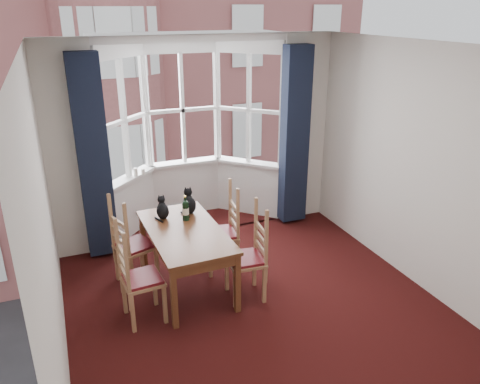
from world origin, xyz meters
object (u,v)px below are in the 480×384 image
dining_table (185,237)px  cat_right (189,203)px  chair_left_near (134,282)px  chair_right_near (253,259)px  chair_right_far (227,234)px  cat_left (163,210)px  candle_short (143,172)px  chair_left_far (128,249)px  wine_bottle (186,209)px  candle_tall (136,172)px

dining_table → cat_right: size_ratio=4.69×
chair_left_near → chair_right_near: bearing=-1.1°
chair_left_near → chair_right_far: size_ratio=1.00×
chair_left_near → cat_right: size_ratio=2.83×
cat_left → candle_short: size_ratio=3.33×
chair_right_far → candle_short: 1.72m
chair_right_near → cat_right: cat_right is taller
chair_left_far → chair_right_far: size_ratio=1.00×
chair_left_far → chair_right_far: same height
chair_right_near → cat_right: bearing=117.2°
dining_table → cat_left: cat_left is taller
chair_left_far → chair_right_near: same height
cat_left → cat_right: bearing=5.6°
wine_bottle → cat_left: bearing=146.7°
chair_left_far → chair_right_near: 1.48m
dining_table → chair_left_far: size_ratio=1.66×
chair_left_far → candle_tall: candle_tall is taller
chair_right_far → dining_table: bearing=-158.7°
chair_left_near → dining_table: bearing=32.6°
chair_left_near → chair_left_far: (0.07, 0.74, 0.00)m
chair_right_near → chair_left_near: bearing=178.9°
dining_table → chair_left_near: size_ratio=1.66×
chair_left_far → candle_tall: bearing=74.9°
wine_bottle → candle_tall: (-0.33, 1.43, 0.05)m
cat_right → chair_right_near: bearing=-62.8°
chair_left_near → cat_right: bearing=45.7°
chair_left_far → cat_right: bearing=10.6°
chair_left_far → chair_right_near: bearing=-31.1°
candle_tall → candle_short: size_ratio=1.35×
chair_left_near → cat_right: (0.87, 0.89, 0.40)m
chair_right_far → chair_left_near: bearing=-152.4°
chair_left_far → candle_short: 1.57m
chair_right_near → cat_left: (-0.81, 0.88, 0.38)m
chair_left_far → cat_left: size_ratio=3.20×
dining_table → chair_left_near: bearing=-147.4°
wine_bottle → candle_short: 1.48m
chair_left_near → cat_left: 1.07m
chair_left_near → candle_short: (0.55, 2.16, 0.44)m
dining_table → wine_bottle: wine_bottle is taller
candle_tall → chair_right_far: bearing=-59.9°
candle_short → chair_left_far: bearing=-108.8°
dining_table → chair_right_far: chair_right_far is taller
chair_right_near → candle_tall: bearing=112.5°
candle_tall → cat_right: bearing=-71.1°
candle_tall → candle_short: candle_tall is taller
chair_right_far → candle_tall: (-0.84, 1.46, 0.46)m
chair_left_far → chair_right_near: (1.27, -0.76, 0.00)m
dining_table → candle_short: bearing=94.3°
cat_left → cat_right: 0.34m
chair_right_far → cat_left: 0.87m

